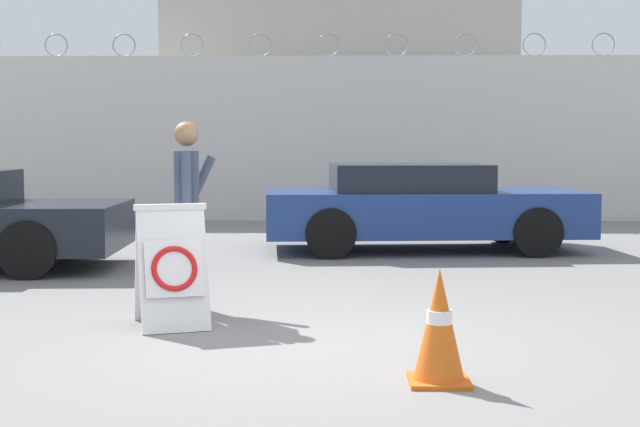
# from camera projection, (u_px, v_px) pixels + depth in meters

# --- Properties ---
(ground_plane) EXTENTS (90.00, 90.00, 0.00)m
(ground_plane) POSITION_uv_depth(u_px,v_px,m) (319.00, 346.00, 6.76)
(ground_plane) COLOR gray
(perimeter_wall) EXTENTS (36.00, 0.30, 3.72)m
(perimeter_wall) POSITION_uv_depth(u_px,v_px,m) (328.00, 138.00, 17.75)
(perimeter_wall) COLOR silver
(perimeter_wall) RESTS_ON ground_plane
(building_block) EXTENTS (7.80, 5.84, 4.65)m
(building_block) POSITION_uv_depth(u_px,v_px,m) (338.00, 112.00, 22.13)
(building_block) COLOR #B2ADA3
(building_block) RESTS_ON ground_plane
(barricade_sign) EXTENTS (0.74, 0.82, 1.04)m
(barricade_sign) POSITION_uv_depth(u_px,v_px,m) (172.00, 266.00, 7.45)
(barricade_sign) COLOR white
(barricade_sign) RESTS_ON ground_plane
(security_guard) EXTENTS (0.37, 0.66, 1.74)m
(security_guard) POSITION_uv_depth(u_px,v_px,m) (188.00, 206.00, 8.17)
(security_guard) COLOR #514C42
(security_guard) RESTS_ON ground_plane
(traffic_cone_near) EXTENTS (0.39, 0.39, 0.75)m
(traffic_cone_near) POSITION_uv_depth(u_px,v_px,m) (439.00, 326.00, 5.69)
(traffic_cone_near) COLOR orange
(traffic_cone_near) RESTS_ON ground_plane
(parked_car_rear_sedan) EXTENTS (4.63, 2.24, 1.24)m
(parked_car_rear_sedan) POSITION_uv_depth(u_px,v_px,m) (420.00, 206.00, 12.80)
(parked_car_rear_sedan) COLOR black
(parked_car_rear_sedan) RESTS_ON ground_plane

